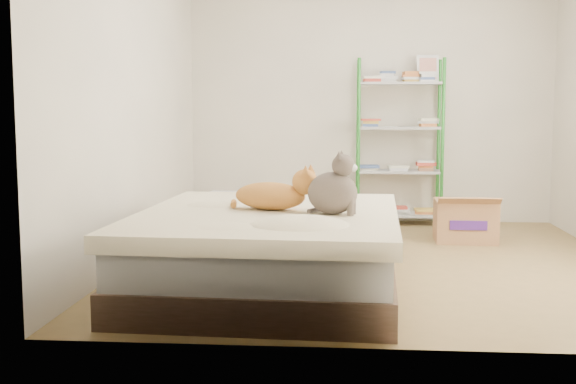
# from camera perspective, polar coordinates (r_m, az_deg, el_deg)

# --- Properties ---
(room) EXTENTS (3.81, 4.21, 2.61)m
(room) POSITION_cam_1_polar(r_m,az_deg,el_deg) (5.62, 7.16, 7.64)
(room) COLOR olive
(room) RESTS_ON ground
(bed) EXTENTS (1.75, 2.14, 0.53)m
(bed) POSITION_cam_1_polar(r_m,az_deg,el_deg) (4.76, -1.50, -4.66)
(bed) COLOR brown
(bed) RESTS_ON ground
(orange_cat) EXTENTS (0.64, 0.46, 0.23)m
(orange_cat) POSITION_cam_1_polar(r_m,az_deg,el_deg) (4.75, -1.42, -0.03)
(orange_cat) COLOR orange
(orange_cat) RESTS_ON bed
(grey_cat) EXTENTS (0.39, 0.34, 0.39)m
(grey_cat) POSITION_cam_1_polar(r_m,az_deg,el_deg) (4.55, 3.54, 0.66)
(grey_cat) COLOR slate
(grey_cat) RESTS_ON bed
(shelf_unit) EXTENTS (0.88, 0.36, 1.74)m
(shelf_unit) POSITION_cam_1_polar(r_m,az_deg,el_deg) (7.52, 8.81, 3.85)
(shelf_unit) COLOR #2B852D
(shelf_unit) RESTS_ON ground
(cardboard_box) EXTENTS (0.55, 0.53, 0.44)m
(cardboard_box) POSITION_cam_1_polar(r_m,az_deg,el_deg) (6.70, 13.83, -2.20)
(cardboard_box) COLOR #A57545
(cardboard_box) RESTS_ON ground
(white_bin) EXTENTS (0.32, 0.28, 0.34)m
(white_bin) POSITION_cam_1_polar(r_m,az_deg,el_deg) (7.50, -5.04, -1.24)
(white_bin) COLOR silver
(white_bin) RESTS_ON ground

